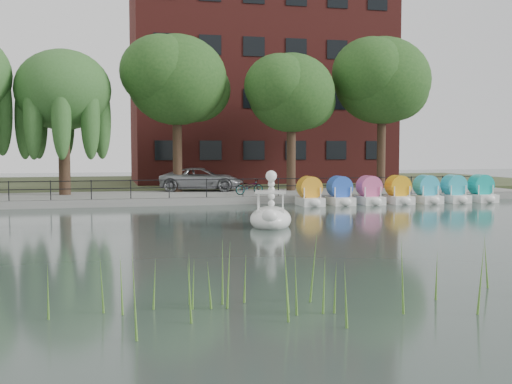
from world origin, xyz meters
name	(u,v)px	position (x,y,z in m)	size (l,w,h in m)	color
ground_plane	(269,239)	(0.00, 0.00, 0.00)	(120.00, 120.00, 0.00)	#3E4D45
promenade	(199,197)	(0.00, 16.00, 0.20)	(40.00, 6.00, 0.40)	gray
kerb	(207,201)	(0.00, 13.05, 0.20)	(40.00, 0.25, 0.40)	gray
land_strip	(173,184)	(0.00, 30.00, 0.18)	(60.00, 22.00, 0.36)	#47512D
railing	(207,183)	(0.00, 13.25, 1.15)	(32.00, 0.05, 1.00)	black
apartment_building	(259,69)	(7.00, 29.97, 9.36)	(20.00, 10.07, 18.00)	#4C1E16
willow_mid	(63,91)	(-7.50, 17.00, 6.25)	(5.32, 5.32, 8.15)	#473323
broadleaf_center	(177,81)	(-1.00, 18.00, 7.06)	(6.00, 6.00, 9.25)	#473323
broadleaf_right	(291,94)	(6.00, 17.50, 6.39)	(5.40, 5.40, 8.32)	#473323
broadleaf_far	(382,81)	(12.50, 18.50, 7.40)	(6.30, 6.30, 9.71)	#473323
minivan	(201,178)	(0.50, 18.41, 1.22)	(5.86, 2.69, 1.63)	gray
bicycle	(249,186)	(2.65, 14.57, 0.90)	(1.72, 0.60, 1.00)	gray
swan_boat	(271,214)	(0.91, 3.27, 0.47)	(2.25, 2.89, 2.15)	white
pedal_boat_row	(398,192)	(10.32, 11.46, 0.61)	(11.35, 1.70, 1.40)	white
reed_bank	(487,271)	(2.00, -9.50, 0.60)	(24.00, 2.40, 1.20)	#669938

